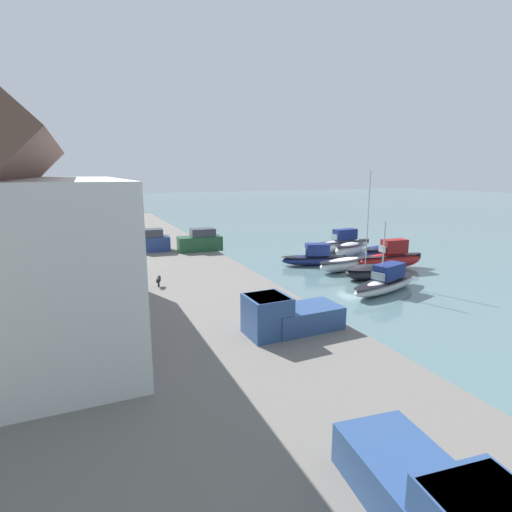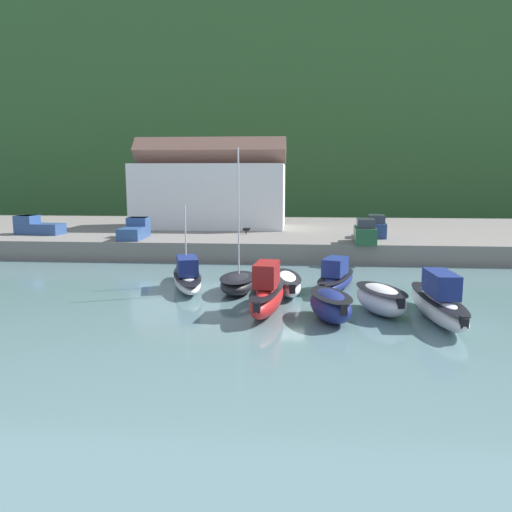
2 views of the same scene
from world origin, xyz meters
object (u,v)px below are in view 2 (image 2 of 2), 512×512
moored_boat_5 (330,305)px  pickup_truck_0 (36,226)px  moored_boat_2 (287,283)px  parked_car_0 (376,227)px  moored_boat_6 (381,299)px  moored_boat_1 (238,283)px  moored_boat_0 (187,277)px  moored_boat_3 (336,278)px  pickup_truck_1 (136,229)px  moored_boat_4 (267,294)px  parked_car_1 (365,233)px  dog_on_quay (246,229)px  moored_boat_7 (438,302)px

moored_boat_5 → pickup_truck_0: (-28.31, 22.51, 1.74)m
pickup_truck_0 → moored_boat_2: bearing=-115.6°
parked_car_0 → moored_boat_6: bearing=-92.6°
moored_boat_1 → moored_boat_6: moored_boat_1 is taller
moored_boat_0 → pickup_truck_0: size_ratio=1.65×
moored_boat_3 → parked_car_0: parked_car_0 is taller
moored_boat_1 → pickup_truck_1: (-11.53, 14.31, 1.92)m
moored_boat_1 → pickup_truck_0: (-22.66, 16.57, 1.92)m
moored_boat_4 → moored_boat_6: 6.37m
moored_boat_5 → parked_car_1: 18.95m
moored_boat_5 → moored_boat_1: bearing=119.1°
moored_boat_1 → moored_boat_5: (5.65, -5.93, 0.18)m
moored_boat_5 → pickup_truck_0: size_ratio=0.95×
moored_boat_5 → moored_boat_6: size_ratio=0.94×
moored_boat_5 → parked_car_0: 23.92m
moored_boat_4 → parked_car_0: size_ratio=1.65×
moored_boat_1 → moored_boat_2: 3.25m
moored_boat_5 → dog_on_quay: 25.43m
dog_on_quay → moored_boat_2: bearing=32.6°
parked_car_0 → pickup_truck_1: size_ratio=0.91×
parked_car_0 → pickup_truck_1: 23.20m
dog_on_quay → pickup_truck_0: bearing=-66.3°
moored_boat_7 → pickup_truck_0: bearing=144.6°
moored_boat_2 → moored_boat_0: bearing=164.8°
parked_car_1 → moored_boat_2: bearing=-114.7°
moored_boat_2 → parked_car_1: size_ratio=1.40×
parked_car_1 → pickup_truck_0: (-32.50, 4.12, -0.10)m
moored_boat_4 → moored_boat_5: size_ratio=1.52×
moored_boat_3 → moored_boat_7: 8.43m
parked_car_0 → pickup_truck_0: bearing=-173.9°
moored_boat_4 → dog_on_quay: 23.29m
moored_boat_1 → dog_on_quay: (-1.32, 18.48, 1.55)m
moored_boat_3 → pickup_truck_0: bearing=171.9°
moored_boat_2 → parked_car_1: parked_car_1 is taller
moored_boat_4 → parked_car_0: (9.29, 21.71, 1.63)m
moored_boat_5 → moored_boat_6: bearing=14.5°
moored_boat_6 → parked_car_0: (2.93, 21.52, 1.84)m
moored_boat_2 → moored_boat_5: moored_boat_5 is taller
moored_boat_1 → moored_boat_4: 5.04m
pickup_truck_1 → parked_car_0: bearing=5.5°
moored_boat_4 → dog_on_quay: moored_boat_4 is taller
moored_boat_4 → moored_boat_6: moored_boat_4 is taller
moored_boat_6 → moored_boat_7: size_ratio=0.60×
moored_boat_7 → parked_car_1: 17.97m
parked_car_0 → moored_boat_1: bearing=-118.6°
moored_boat_3 → dog_on_quay: size_ratio=7.91×
moored_boat_3 → dog_on_quay: dog_on_quay is taller
pickup_truck_0 → moored_boat_0: bearing=-122.4°
moored_boat_7 → parked_car_1: parked_car_1 is taller
parked_car_0 → parked_car_1: bearing=-104.1°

